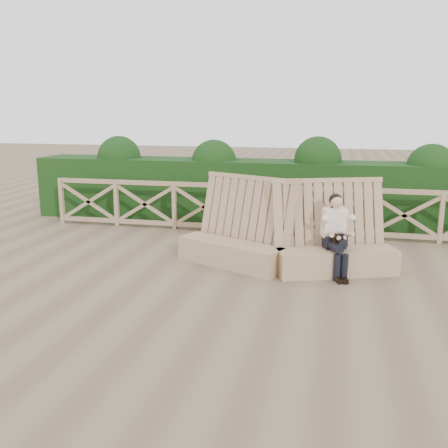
# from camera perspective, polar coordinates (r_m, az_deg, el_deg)

# --- Properties ---
(ground) EXTENTS (60.00, 60.00, 0.00)m
(ground) POSITION_cam_1_polar(r_m,az_deg,el_deg) (7.80, 1.16, -7.19)
(ground) COLOR brown
(ground) RESTS_ON ground
(bench) EXTENTS (3.86, 1.52, 1.56)m
(bench) POSITION_cam_1_polar(r_m,az_deg,el_deg) (8.64, 6.76, -2.56)
(bench) COLOR #8F6C51
(bench) RESTS_ON ground
(woman) EXTENTS (0.53, 0.86, 1.35)m
(woman) POSITION_cam_1_polar(r_m,az_deg,el_deg) (8.42, 12.69, -0.90)
(woman) COLOR black
(woman) RESTS_ON ground
(guardrail) EXTENTS (10.10, 0.09, 1.10)m
(guardrail) POSITION_cam_1_polar(r_m,az_deg,el_deg) (10.99, 4.94, 1.67)
(guardrail) COLOR #947456
(guardrail) RESTS_ON ground
(hedge) EXTENTS (12.00, 1.20, 1.50)m
(hedge) POSITION_cam_1_polar(r_m,az_deg,el_deg) (12.12, 5.76, 3.65)
(hedge) COLOR black
(hedge) RESTS_ON ground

